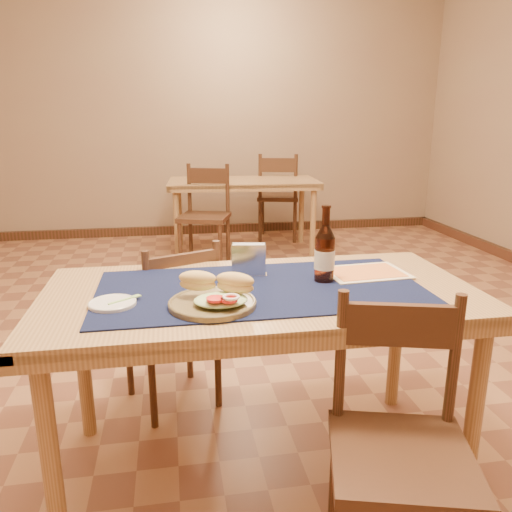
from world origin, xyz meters
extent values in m
cube|color=#9A6643|center=(0.00, 0.00, -0.01)|extent=(6.00, 7.00, 0.02)
cube|color=#927D5E|center=(0.00, 3.51, 1.40)|extent=(6.00, 0.02, 2.80)
cylinder|color=#A6814E|center=(-0.72, -1.12, 0.35)|extent=(0.06, 0.06, 0.71)
cylinder|color=#A6814E|center=(0.72, -1.12, 0.35)|extent=(0.06, 0.06, 0.71)
cylinder|color=#A6814E|center=(-0.72, -0.48, 0.35)|extent=(0.06, 0.06, 0.71)
cylinder|color=#A6814E|center=(0.72, -0.48, 0.35)|extent=(0.06, 0.06, 0.71)
cube|color=#A6814E|center=(0.00, -0.80, 0.73)|extent=(1.60, 0.80, 0.04)
cube|color=#0E1535|center=(0.00, -0.80, 0.75)|extent=(1.20, 0.60, 0.01)
cube|color=#472619|center=(0.00, 3.47, 0.05)|extent=(6.00, 0.06, 0.10)
cylinder|color=#A6814E|center=(-0.26, 2.32, 0.35)|extent=(0.06, 0.06, 0.71)
cylinder|color=#A6814E|center=(1.09, 2.23, 0.35)|extent=(0.06, 0.06, 0.71)
cylinder|color=#A6814E|center=(-0.23, 2.91, 0.35)|extent=(0.06, 0.06, 0.71)
cylinder|color=#A6814E|center=(1.13, 2.83, 0.35)|extent=(0.06, 0.06, 0.71)
cube|color=#A6814E|center=(0.43, 2.57, 0.73)|extent=(1.56, 0.86, 0.04)
cylinder|color=#472619|center=(-0.25, -0.05, 0.21)|extent=(0.03, 0.03, 0.41)
cylinder|color=#472619|center=(-0.56, -0.18, 0.21)|extent=(0.03, 0.03, 0.41)
cylinder|color=#472619|center=(-0.13, -0.36, 0.21)|extent=(0.03, 0.03, 0.41)
cylinder|color=#472619|center=(-0.43, -0.48, 0.21)|extent=(0.03, 0.03, 0.41)
cube|color=#472619|center=(-0.34, -0.27, 0.41)|extent=(0.50, 0.50, 0.04)
cube|color=#472619|center=(-0.28, -0.43, 0.73)|extent=(0.32, 0.15, 0.13)
cylinder|color=#472619|center=(-0.12, -0.37, 0.62)|extent=(0.03, 0.03, 0.42)
cylinder|color=#472619|center=(-0.43, -0.49, 0.62)|extent=(0.03, 0.03, 0.42)
cylinder|color=#472619|center=(0.18, -1.19, 0.21)|extent=(0.03, 0.03, 0.43)
cylinder|color=#472619|center=(0.51, -1.28, 0.21)|extent=(0.03, 0.03, 0.43)
cube|color=#472619|center=(0.30, -1.40, 0.43)|extent=(0.49, 0.49, 0.04)
cube|color=#472619|center=(0.35, -1.23, 0.76)|extent=(0.34, 0.12, 0.13)
cylinder|color=#472619|center=(0.18, -1.18, 0.65)|extent=(0.03, 0.03, 0.44)
cylinder|color=#472619|center=(0.51, -1.27, 0.65)|extent=(0.03, 0.03, 0.44)
cylinder|color=#472619|center=(-0.25, 1.95, 0.23)|extent=(0.04, 0.04, 0.47)
cylinder|color=#472619|center=(0.11, 1.84, 0.23)|extent=(0.04, 0.04, 0.47)
cylinder|color=#472619|center=(-0.13, 2.31, 0.23)|extent=(0.04, 0.04, 0.47)
cylinder|color=#472619|center=(0.22, 2.19, 0.23)|extent=(0.04, 0.04, 0.47)
cube|color=#472619|center=(-0.01, 2.07, 0.47)|extent=(0.55, 0.55, 0.04)
cube|color=#472619|center=(0.05, 2.26, 0.83)|extent=(0.37, 0.14, 0.15)
cylinder|color=#472619|center=(-0.13, 2.32, 0.71)|extent=(0.04, 0.04, 0.48)
cylinder|color=#472619|center=(0.23, 2.20, 0.71)|extent=(0.04, 0.04, 0.48)
cylinder|color=#472619|center=(1.15, 3.19, 0.24)|extent=(0.04, 0.04, 0.49)
cylinder|color=#472619|center=(0.77, 3.29, 0.24)|extent=(0.04, 0.04, 0.49)
cylinder|color=#472619|center=(1.05, 2.81, 0.24)|extent=(0.04, 0.04, 0.49)
cylinder|color=#472619|center=(0.67, 2.91, 0.24)|extent=(0.04, 0.04, 0.49)
cube|color=#472619|center=(0.91, 3.05, 0.49)|extent=(0.56, 0.56, 0.04)
cube|color=#472619|center=(0.86, 2.85, 0.87)|extent=(0.39, 0.13, 0.15)
cylinder|color=#472619|center=(1.05, 2.80, 0.74)|extent=(0.04, 0.04, 0.50)
cylinder|color=#472619|center=(0.67, 2.90, 0.74)|extent=(0.04, 0.04, 0.50)
cylinder|color=brown|center=(-0.19, -0.96, 0.76)|extent=(0.29, 0.29, 0.02)
torus|color=brown|center=(-0.19, -0.96, 0.77)|extent=(0.30, 0.30, 0.01)
ellipsoid|color=#C1E39C|center=(-0.17, -0.99, 0.79)|extent=(0.18, 0.14, 0.03)
ellipsoid|color=tan|center=(-0.24, -0.91, 0.83)|extent=(0.14, 0.09, 0.07)
ellipsoid|color=tan|center=(-0.12, -0.96, 0.83)|extent=(0.14, 0.11, 0.07)
cylinder|color=red|center=(-0.19, -1.04, 0.81)|extent=(0.06, 0.06, 0.01)
cylinder|color=red|center=(-0.15, -1.05, 0.81)|extent=(0.05, 0.05, 0.01)
torus|color=white|center=(-0.14, -1.06, 0.82)|extent=(0.06, 0.06, 0.01)
cylinder|color=silver|center=(-0.53, -0.89, 0.76)|extent=(0.16, 0.16, 0.01)
torus|color=silver|center=(-0.53, -0.89, 0.77)|extent=(0.16, 0.16, 0.01)
cube|color=#98CE71|center=(-0.50, -0.89, 0.77)|extent=(0.08, 0.06, 0.00)
cube|color=#98CE71|center=(-0.45, -0.85, 0.77)|extent=(0.03, 0.03, 0.00)
cylinder|color=#43190C|center=(0.26, -0.76, 0.84)|extent=(0.08, 0.08, 0.17)
cone|color=#43190C|center=(0.26, -0.76, 0.95)|extent=(0.08, 0.08, 0.05)
cylinder|color=#43190C|center=(0.26, -0.76, 1.01)|extent=(0.03, 0.03, 0.07)
cylinder|color=#43190C|center=(0.26, -0.76, 1.05)|extent=(0.04, 0.04, 0.01)
cylinder|color=beige|center=(0.26, -0.76, 0.84)|extent=(0.08, 0.08, 0.07)
cube|color=silver|center=(-0.02, -0.64, 0.76)|extent=(0.15, 0.08, 0.00)
cube|color=silver|center=(-0.02, -0.66, 0.82)|extent=(0.13, 0.03, 0.12)
cube|color=silver|center=(-0.02, -0.62, 0.82)|extent=(0.13, 0.03, 0.12)
cube|color=silver|center=(-0.02, -0.64, 0.82)|extent=(0.13, 0.06, 0.11)
cube|color=#3E8DC8|center=(-0.02, -0.66, 0.83)|extent=(0.09, 0.02, 0.04)
cube|color=#F7E4BA|center=(0.45, -0.70, 0.76)|extent=(0.34, 0.26, 0.00)
cube|color=orange|center=(0.45, -0.70, 0.76)|extent=(0.29, 0.21, 0.00)
camera|label=1|loc=(-0.32, -2.53, 1.37)|focal=35.00mm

